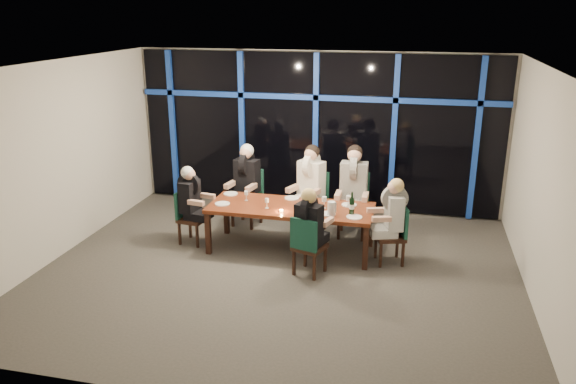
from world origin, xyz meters
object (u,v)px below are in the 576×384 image
(diner_far_right, at_px, (354,178))
(water_pitcher, at_px, (331,209))
(diner_near_mid, at_px, (310,218))
(diner_end_left, at_px, (191,194))
(diner_far_left, at_px, (246,173))
(chair_far_mid, at_px, (313,197))
(chair_far_right, at_px, (353,201))
(dining_table, at_px, (291,210))
(chair_near_mid, at_px, (307,243))
(wine_bottle, at_px, (352,206))
(chair_far_left, at_px, (249,194))
(chair_end_right, at_px, (395,231))
(diner_end_right, at_px, (392,209))
(diner_far_mid, at_px, (310,176))
(chair_end_left, at_px, (188,214))

(diner_far_right, distance_m, water_pitcher, 1.11)
(diner_near_mid, bearing_deg, diner_end_left, -0.48)
(diner_far_left, distance_m, diner_near_mid, 2.24)
(chair_far_mid, relative_size, chair_far_right, 0.97)
(dining_table, bearing_deg, diner_near_mid, -59.18)
(chair_near_mid, height_order, diner_far_left, diner_far_left)
(chair_far_right, height_order, diner_near_mid, diner_near_mid)
(diner_end_left, bearing_deg, water_pitcher, -86.32)
(chair_far_mid, distance_m, diner_near_mid, 1.80)
(chair_near_mid, height_order, wine_bottle, wine_bottle)
(chair_far_left, relative_size, wine_bottle, 2.79)
(chair_end_right, bearing_deg, wine_bottle, -100.94)
(water_pitcher, bearing_deg, diner_near_mid, -109.15)
(diner_end_right, bearing_deg, chair_end_right, 90.00)
(chair_far_mid, bearing_deg, diner_end_right, -17.01)
(chair_far_right, height_order, diner_far_left, diner_far_left)
(chair_end_right, distance_m, diner_far_right, 1.29)
(diner_far_mid, xyz_separation_m, water_pitcher, (0.55, -1.16, -0.14))
(chair_end_right, bearing_deg, diner_end_left, -107.43)
(chair_end_right, xyz_separation_m, diner_near_mid, (-1.19, -0.68, 0.36))
(chair_near_mid, distance_m, wine_bottle, 0.95)
(chair_end_right, height_order, diner_far_mid, diner_far_mid)
(diner_far_right, bearing_deg, diner_end_right, -54.11)
(diner_far_right, distance_m, diner_near_mid, 1.65)
(wine_bottle, bearing_deg, diner_far_mid, 128.63)
(diner_far_left, distance_m, wine_bottle, 2.27)
(diner_far_left, height_order, diner_far_right, diner_far_right)
(chair_far_right, height_order, diner_end_right, diner_end_right)
(diner_end_right, relative_size, wine_bottle, 2.47)
(chair_far_mid, height_order, diner_near_mid, diner_near_mid)
(diner_near_mid, height_order, water_pitcher, diner_near_mid)
(chair_far_right, relative_size, chair_end_left, 1.21)
(chair_far_mid, bearing_deg, chair_far_left, -159.84)
(chair_far_left, bearing_deg, diner_near_mid, -39.81)
(diner_far_left, bearing_deg, chair_end_left, -115.22)
(chair_far_mid, relative_size, chair_end_right, 1.14)
(chair_end_right, relative_size, chair_near_mid, 1.01)
(dining_table, bearing_deg, diner_end_right, -4.00)
(chair_end_left, relative_size, diner_end_left, 1.03)
(chair_far_mid, height_order, diner_far_right, diner_far_right)
(chair_far_mid, relative_size, diner_far_right, 0.99)
(chair_end_left, bearing_deg, wine_bottle, -83.81)
(diner_end_left, height_order, wine_bottle, diner_end_left)
(chair_end_right, relative_size, diner_end_right, 1.03)
(chair_far_left, bearing_deg, diner_end_left, -110.44)
(chair_far_left, height_order, diner_far_mid, diner_far_mid)
(diner_end_left, bearing_deg, diner_far_right, -62.30)
(diner_far_right, xyz_separation_m, diner_near_mid, (-0.43, -1.59, -0.16))
(chair_far_left, height_order, wine_bottle, wine_bottle)
(wine_bottle, bearing_deg, dining_table, 170.67)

